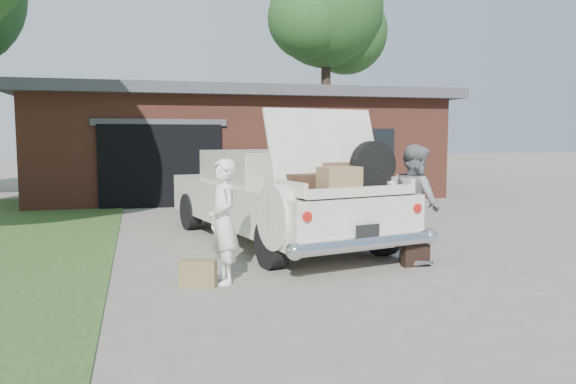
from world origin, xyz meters
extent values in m
plane|color=gray|center=(0.00, 0.00, 0.00)|extent=(90.00, 90.00, 0.00)
cube|color=brown|center=(1.00, 11.50, 1.50)|extent=(12.00, 7.00, 3.00)
cube|color=#4C4C51|center=(1.00, 11.50, 3.15)|extent=(12.80, 7.80, 0.30)
cube|color=black|center=(-1.50, 8.05, 1.10)|extent=(3.20, 0.30, 2.20)
cube|color=#4C4C51|center=(-1.50, 7.98, 2.25)|extent=(3.50, 0.12, 0.18)
cube|color=black|center=(4.50, 7.98, 1.60)|extent=(1.40, 0.08, 1.00)
cylinder|color=#38281E|center=(6.40, 17.72, 3.03)|extent=(0.44, 0.44, 6.07)
sphere|color=#335A25|center=(6.40, 17.72, 7.58)|extent=(5.19, 5.19, 5.19)
sphere|color=#335A25|center=(7.57, 18.24, 6.71)|extent=(3.90, 3.90, 3.90)
sphere|color=#335A25|center=(5.36, 17.07, 7.04)|extent=(3.64, 3.64, 3.64)
cube|color=silver|center=(0.29, 2.60, 0.70)|extent=(3.28, 5.91, 0.73)
cube|color=#B2AB9D|center=(0.22, 2.93, 1.34)|extent=(2.28, 2.58, 0.58)
cube|color=black|center=(-0.01, 3.96, 1.32)|extent=(1.71, 0.46, 0.49)
cube|color=black|center=(0.45, 1.89, 1.32)|extent=(1.71, 0.46, 0.49)
cylinder|color=black|center=(-0.26, 0.53, 0.37)|extent=(0.40, 0.77, 0.74)
cylinder|color=black|center=(1.66, 0.96, 0.37)|extent=(0.40, 0.77, 0.74)
cylinder|color=black|center=(-1.08, 4.24, 0.37)|extent=(0.40, 0.77, 0.74)
cylinder|color=black|center=(0.84, 4.67, 0.37)|extent=(0.40, 0.77, 0.74)
cylinder|color=silver|center=(0.91, -0.18, 0.45)|extent=(2.28, 0.69, 0.20)
cylinder|color=#A5140F|center=(0.00, -0.30, 0.87)|extent=(0.15, 0.14, 0.13)
cylinder|color=#A5140F|center=(1.78, 0.10, 0.87)|extent=(0.15, 0.14, 0.13)
cube|color=black|center=(0.91, -0.20, 0.61)|extent=(0.38, 0.10, 0.19)
cube|color=black|center=(0.75, 0.53, 1.08)|extent=(1.95, 1.57, 0.04)
cube|color=silver|center=(-0.12, 0.34, 1.19)|extent=(0.33, 1.21, 0.20)
cube|color=silver|center=(1.62, 0.72, 1.19)|extent=(0.33, 1.21, 0.20)
cube|color=silver|center=(0.88, -0.07, 1.15)|extent=(1.76, 0.45, 0.13)
cube|color=silver|center=(0.66, 0.92, 1.71)|extent=(1.93, 0.86, 1.23)
cube|color=#4A2E1F|center=(0.38, 0.61, 1.23)|extent=(0.88, 0.67, 0.25)
cube|color=#9C784F|center=(0.60, 0.09, 1.30)|extent=(0.61, 0.47, 0.38)
cube|color=black|center=(0.93, 0.79, 1.19)|extent=(0.63, 0.48, 0.17)
cube|color=#846243|center=(0.86, 0.91, 1.41)|extent=(0.66, 0.50, 0.20)
cylinder|color=black|center=(1.32, 0.60, 1.47)|extent=(0.75, 0.33, 0.73)
imported|color=white|center=(-1.05, -0.06, 0.81)|extent=(0.48, 0.65, 1.62)
imported|color=gray|center=(1.94, 0.42, 0.89)|extent=(0.71, 0.90, 1.79)
cube|color=olive|center=(-1.39, -0.19, 0.18)|extent=(0.48, 0.31, 0.35)
cube|color=black|center=(1.82, 0.14, 0.16)|extent=(0.42, 0.16, 0.32)
camera|label=1|loc=(-2.09, -7.21, 1.93)|focal=35.00mm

